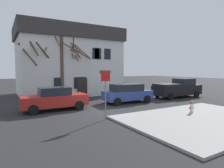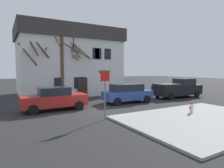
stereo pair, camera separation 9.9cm
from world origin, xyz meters
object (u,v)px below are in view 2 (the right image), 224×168
(pickup_truck_black, at_px, (178,88))
(street_sign_pole, at_px, (105,85))
(building_main, at_px, (69,61))
(tree_bare_far, at_px, (76,64))
(car_blue_wagon, at_px, (127,93))
(car_red_sedan, at_px, (54,99))
(tree_bare_mid, at_px, (62,62))
(tree_bare_near, at_px, (37,67))
(fire_hydrant, at_px, (191,107))
(tree_bare_end, at_px, (77,63))

(pickup_truck_black, xyz_separation_m, street_sign_pole, (-11.11, -4.18, 1.08))
(street_sign_pole, bearing_deg, building_main, 81.63)
(building_main, xyz_separation_m, pickup_truck_black, (9.16, -9.01, -3.03))
(tree_bare_far, bearing_deg, car_blue_wagon, -63.63)
(car_blue_wagon, bearing_deg, car_red_sedan, 179.27)
(street_sign_pole, bearing_deg, tree_bare_mid, 89.63)
(tree_bare_near, distance_m, car_red_sedan, 5.88)
(fire_hydrant, bearing_deg, tree_bare_end, 107.87)
(car_red_sedan, bearing_deg, street_sign_pole, -65.13)
(tree_bare_end, relative_size, car_blue_wagon, 1.48)
(tree_bare_mid, bearing_deg, street_sign_pole, -90.37)
(tree_bare_near, distance_m, pickup_truck_black, 14.64)
(tree_bare_far, height_order, car_blue_wagon, tree_bare_far)
(fire_hydrant, bearing_deg, car_red_sedan, 141.50)
(tree_bare_near, xyz_separation_m, tree_bare_end, (4.14, 0.26, 0.42))
(building_main, height_order, tree_bare_end, building_main)
(car_red_sedan, xyz_separation_m, car_blue_wagon, (6.49, -0.08, 0.03))
(street_sign_pole, bearing_deg, tree_bare_end, 79.37)
(tree_bare_near, xyz_separation_m, pickup_truck_black, (13.40, -5.43, -2.30))
(pickup_truck_black, distance_m, fire_hydrant, 8.11)
(building_main, height_order, street_sign_pole, building_main)
(building_main, relative_size, car_blue_wagon, 2.58)
(tree_bare_far, relative_size, car_blue_wagon, 1.45)
(building_main, distance_m, tree_bare_far, 3.39)
(tree_bare_end, height_order, car_red_sedan, tree_bare_end)
(tree_bare_near, bearing_deg, car_red_sedan, -86.67)
(tree_bare_end, bearing_deg, car_red_sedan, -124.34)
(tree_bare_far, bearing_deg, tree_bare_end, 10.52)
(tree_bare_far, height_order, street_sign_pole, tree_bare_far)
(tree_bare_mid, bearing_deg, tree_bare_end, 13.45)
(building_main, distance_m, fire_hydrant, 15.80)
(car_red_sedan, bearing_deg, building_main, 66.29)
(street_sign_pole, bearing_deg, fire_hydrant, -17.49)
(building_main, bearing_deg, tree_bare_mid, -116.64)
(building_main, bearing_deg, tree_bare_end, -91.53)
(building_main, xyz_separation_m, tree_bare_near, (-4.23, -3.58, -0.74))
(tree_bare_mid, distance_m, tree_bare_end, 1.85)
(car_red_sedan, xyz_separation_m, pickup_truck_black, (13.08, -0.09, 0.13))
(tree_bare_mid, height_order, tree_bare_end, tree_bare_mid)
(car_red_sedan, relative_size, car_blue_wagon, 1.03)
(tree_bare_far, bearing_deg, building_main, 85.95)
(tree_bare_end, distance_m, pickup_truck_black, 11.20)
(fire_hydrant, bearing_deg, pickup_truck_black, 47.23)
(car_red_sedan, distance_m, fire_hydrant, 9.70)
(tree_bare_mid, xyz_separation_m, street_sign_pole, (-0.06, -9.44, -1.74))
(car_blue_wagon, bearing_deg, building_main, 105.91)
(car_red_sedan, relative_size, street_sign_pole, 1.59)
(tree_bare_near, bearing_deg, fire_hydrant, -55.25)
(tree_bare_mid, bearing_deg, fire_hydrant, -63.68)
(building_main, xyz_separation_m, tree_bare_far, (-0.24, -3.35, -0.45))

